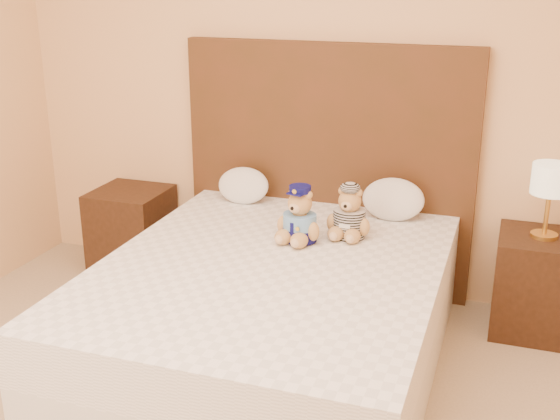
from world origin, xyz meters
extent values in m
cube|color=#EAB77F|center=(0.00, 2.25, 1.35)|extent=(4.00, 0.04, 2.70)
cube|color=white|center=(0.00, 1.20, 0.15)|extent=(1.60, 2.00, 0.30)
cube|color=white|center=(0.00, 1.20, 0.43)|extent=(1.60, 2.00, 0.25)
cube|color=#4E2A17|center=(0.00, 2.21, 0.75)|extent=(1.75, 0.08, 1.50)
cube|color=#391F12|center=(-1.25, 2.00, 0.28)|extent=(0.45, 0.45, 0.55)
cube|color=#391F12|center=(1.25, 2.00, 0.28)|extent=(0.45, 0.45, 0.55)
cylinder|color=gold|center=(1.25, 2.00, 0.56)|extent=(0.14, 0.14, 0.02)
cylinder|color=gold|center=(1.25, 2.00, 0.69)|extent=(0.02, 0.02, 0.26)
cylinder|color=beige|center=(1.25, 2.00, 0.87)|extent=(0.20, 0.20, 0.16)
ellipsoid|color=white|center=(-0.47, 2.03, 0.66)|extent=(0.32, 0.21, 0.23)
ellipsoid|color=white|center=(0.44, 2.03, 0.67)|extent=(0.35, 0.23, 0.25)
camera|label=1|loc=(1.05, -1.73, 1.90)|focal=45.00mm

